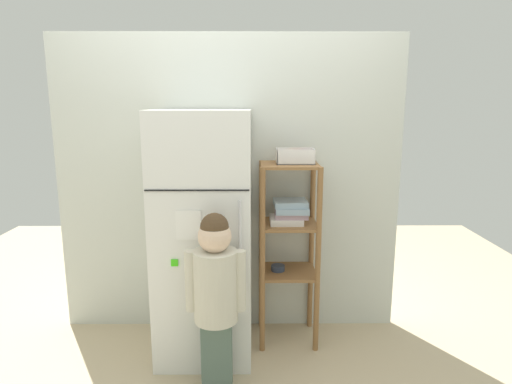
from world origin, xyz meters
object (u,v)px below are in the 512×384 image
at_px(refrigerator, 205,235).
at_px(pantry_shelf_unit, 289,229).
at_px(fruit_bin, 297,157).
at_px(child_standing, 216,285).

xyz_separation_m(refrigerator, pantry_shelf_unit, (0.55, 0.13, -0.00)).
height_order(refrigerator, fruit_bin, refrigerator).
xyz_separation_m(child_standing, fruit_bin, (0.50, 0.57, 0.64)).
relative_size(refrigerator, pantry_shelf_unit, 1.28).
distance_m(pantry_shelf_unit, fruit_bin, 0.49).
height_order(child_standing, pantry_shelf_unit, pantry_shelf_unit).
bearing_deg(fruit_bin, pantry_shelf_unit, -163.66).
xyz_separation_m(refrigerator, child_standing, (0.11, -0.42, -0.16)).
bearing_deg(refrigerator, pantry_shelf_unit, 13.04).
relative_size(child_standing, pantry_shelf_unit, 0.85).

